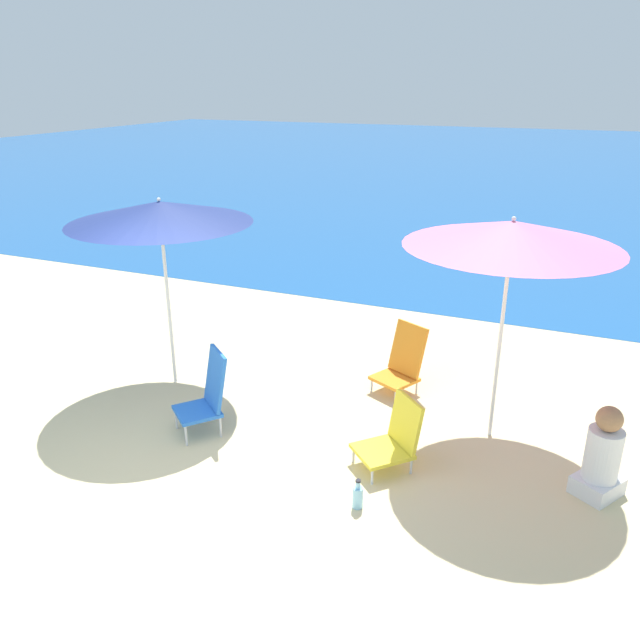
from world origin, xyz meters
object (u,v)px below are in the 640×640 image
beach_chair_yellow (394,437)px  beach_umbrella_pink (512,234)px  beach_chair_blue (208,393)px  beach_umbrella_navy (160,212)px  beach_chair_orange (402,362)px  person_seated_near (602,458)px  water_bottle (358,496)px

beach_chair_yellow → beach_umbrella_pink: bearing=93.6°
beach_chair_blue → beach_umbrella_pink: bearing=61.2°
beach_umbrella_navy → beach_chair_orange: bearing=18.7°
beach_umbrella_navy → beach_chair_blue: (0.95, -0.77, -1.58)m
beach_umbrella_pink → beach_chair_blue: bearing=-158.8°
beach_chair_blue → person_seated_near: size_ratio=1.02×
beach_umbrella_pink → person_seated_near: beach_umbrella_pink is taller
beach_chair_yellow → water_bottle: (-0.09, -0.70, -0.19)m
beach_umbrella_navy → beach_umbrella_pink: beach_umbrella_pink is taller
water_bottle → beach_chair_blue: bearing=162.4°
beach_umbrella_pink → water_bottle: (-0.83, -1.58, -1.93)m
water_bottle → person_seated_near: bearing=28.0°
person_seated_near → water_bottle: person_seated_near is taller
beach_chair_blue → person_seated_near: bearing=46.4°
beach_umbrella_navy → beach_umbrella_pink: bearing=4.0°
beach_chair_blue → water_bottle: (1.78, -0.57, -0.31)m
beach_chair_yellow → beach_chair_orange: bearing=146.7°
beach_chair_yellow → person_seated_near: person_seated_near is taller
water_bottle → beach_chair_yellow: bearing=82.5°
beach_umbrella_navy → beach_chair_yellow: (2.83, -0.64, -1.70)m
beach_umbrella_navy → water_bottle: beach_umbrella_navy is taller
beach_chair_yellow → water_bottle: bearing=-53.8°
beach_chair_blue → water_bottle: 1.90m
water_bottle → beach_umbrella_navy: bearing=154.0°
beach_umbrella_navy → water_bottle: (2.74, -1.33, -1.89)m
beach_chair_orange → beach_chair_blue: bearing=-107.3°
water_bottle → beach_chair_orange: bearing=96.6°
beach_umbrella_pink → beach_chair_blue: size_ratio=2.59×
beach_umbrella_navy → beach_chair_blue: size_ratio=2.54×
beach_chair_blue → person_seated_near: beach_chair_blue is taller
beach_chair_orange → person_seated_near: 2.40m
beach_chair_yellow → beach_chair_orange: beach_chair_orange is taller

